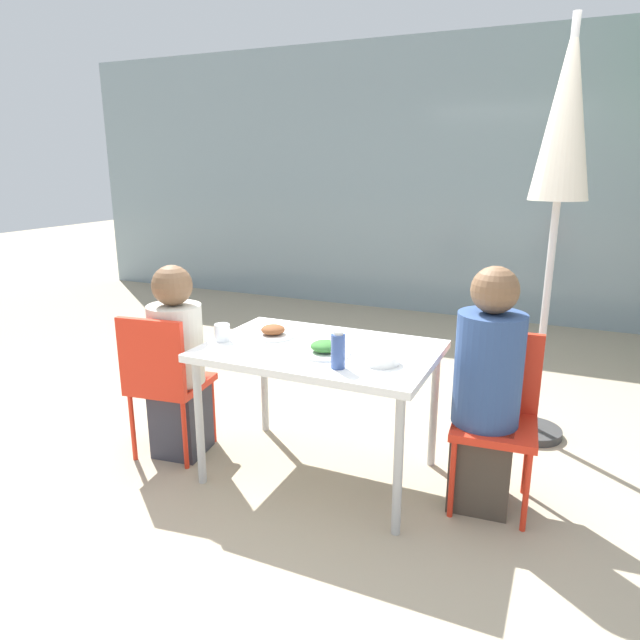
% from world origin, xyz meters
% --- Properties ---
extents(ground_plane, '(24.00, 24.00, 0.00)m').
position_xyz_m(ground_plane, '(0.00, 0.00, 0.00)').
color(ground_plane, tan).
extents(building_facade, '(10.00, 0.20, 3.00)m').
position_xyz_m(building_facade, '(0.00, 3.89, 1.50)').
color(building_facade, gray).
rests_on(building_facade, ground).
extents(dining_table, '(1.21, 0.82, 0.74)m').
position_xyz_m(dining_table, '(0.00, 0.00, 0.68)').
color(dining_table, white).
rests_on(dining_table, ground).
extents(chair_left, '(0.45, 0.45, 0.87)m').
position_xyz_m(chair_left, '(-0.90, -0.20, 0.51)').
color(chair_left, red).
rests_on(chair_left, ground).
extents(person_left, '(0.31, 0.31, 1.14)m').
position_xyz_m(person_left, '(-0.86, -0.11, 0.55)').
color(person_left, '#383842').
rests_on(person_left, ground).
extents(chair_right, '(0.43, 0.43, 0.87)m').
position_xyz_m(chair_right, '(0.90, 0.15, 0.51)').
color(chair_right, red).
rests_on(chair_right, ground).
extents(person_right, '(0.32, 0.32, 1.23)m').
position_xyz_m(person_right, '(0.86, 0.07, 0.59)').
color(person_right, '#473D33').
rests_on(person_right, ground).
extents(closed_umbrella, '(0.36, 0.36, 2.46)m').
position_xyz_m(closed_umbrella, '(1.05, 0.98, 1.83)').
color(closed_umbrella, '#333333').
rests_on(closed_umbrella, ground).
extents(plate_0, '(0.26, 0.26, 0.07)m').
position_xyz_m(plate_0, '(0.07, -0.09, 0.77)').
color(plate_0, white).
rests_on(plate_0, dining_table).
extents(plate_1, '(0.24, 0.24, 0.07)m').
position_xyz_m(plate_1, '(-0.32, 0.07, 0.77)').
color(plate_1, white).
rests_on(plate_1, dining_table).
extents(bottle, '(0.07, 0.07, 0.18)m').
position_xyz_m(bottle, '(0.21, -0.25, 0.83)').
color(bottle, '#334C8E').
rests_on(bottle, dining_table).
extents(drinking_cup, '(0.08, 0.08, 0.09)m').
position_xyz_m(drinking_cup, '(-0.54, -0.11, 0.79)').
color(drinking_cup, white).
rests_on(drinking_cup, dining_table).
extents(salad_bowl, '(0.18, 0.18, 0.05)m').
position_xyz_m(salad_bowl, '(0.37, -0.11, 0.77)').
color(salad_bowl, white).
rests_on(salad_bowl, dining_table).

